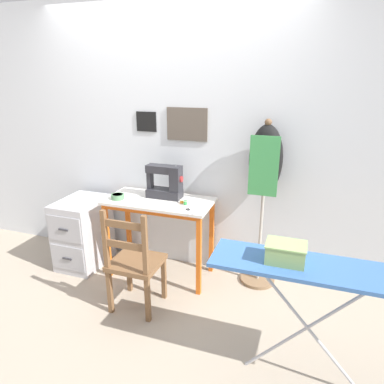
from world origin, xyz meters
TOP-DOWN VIEW (x-y plane):
  - ground_plane at (0.00, 0.00)m, footprint 14.00×14.00m
  - wall_back at (0.00, 0.55)m, footprint 10.00×0.07m
  - sewing_table at (0.00, 0.23)m, footprint 0.99×0.49m
  - sewing_machine at (0.05, 0.32)m, footprint 0.34×0.15m
  - fabric_bowl at (-0.37, 0.14)m, footprint 0.12×0.12m
  - scissors at (0.35, 0.07)m, footprint 0.10×0.14m
  - thread_spool_near_machine at (0.23, 0.23)m, footprint 0.04×0.04m
  - thread_spool_mid_table at (0.28, 0.20)m, footprint 0.04×0.04m
  - wooden_chair at (0.02, -0.31)m, footprint 0.40×0.38m
  - filing_cabinet at (-0.83, 0.17)m, footprint 0.40×0.56m
  - dress_form at (0.93, 0.41)m, footprint 0.32×0.32m
  - ironing_board at (1.36, -0.62)m, footprint 1.20×0.34m
  - storage_box at (1.19, -0.62)m, footprint 0.23×0.17m

SIDE VIEW (x-z plane):
  - ground_plane at x=0.00m, z-range 0.00..0.00m
  - filing_cabinet at x=-0.83m, z-range 0.00..0.69m
  - wooden_chair at x=0.02m, z-range -0.03..0.88m
  - sewing_table at x=0.00m, z-range 0.27..1.05m
  - scissors at x=0.35m, z-range 0.77..0.78m
  - ironing_board at x=1.36m, z-range 0.37..1.20m
  - thread_spool_near_machine at x=0.23m, z-range 0.78..0.81m
  - thread_spool_mid_table at x=0.28m, z-range 0.78..0.82m
  - fabric_bowl at x=-0.37m, z-range 0.78..0.82m
  - storage_box at x=1.19m, z-range 0.83..0.95m
  - sewing_machine at x=0.05m, z-range 0.76..1.09m
  - dress_form at x=0.93m, z-range 0.32..1.85m
  - wall_back at x=0.00m, z-range 0.00..2.55m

